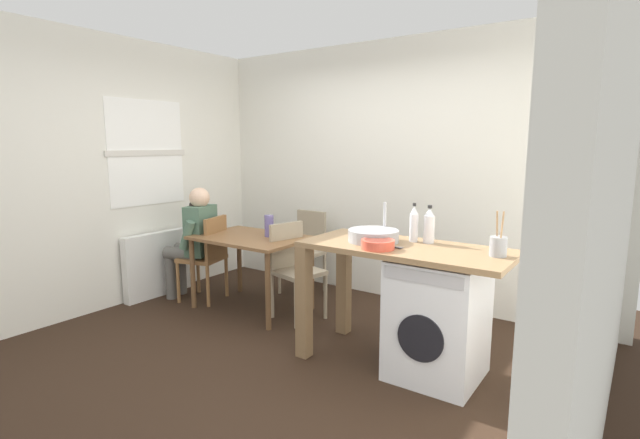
% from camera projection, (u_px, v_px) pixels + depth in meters
% --- Properties ---
extents(ground_plane, '(5.46, 5.46, 0.00)m').
position_uv_depth(ground_plane, '(285.00, 350.00, 3.78)').
color(ground_plane, black).
extents(wall_back, '(4.60, 0.10, 2.70)m').
position_uv_depth(wall_back, '(387.00, 172.00, 4.98)').
color(wall_back, silver).
rests_on(wall_back, ground_plane).
extents(wall_window_side, '(0.12, 3.80, 2.70)m').
position_uv_depth(wall_window_side, '(119.00, 173.00, 4.78)').
color(wall_window_side, silver).
rests_on(wall_window_side, ground_plane).
extents(wall_counter_side, '(0.10, 3.80, 2.70)m').
position_uv_depth(wall_counter_side, '(615.00, 204.00, 2.35)').
color(wall_counter_side, silver).
rests_on(wall_counter_side, ground_plane).
extents(radiator, '(0.10, 0.80, 0.70)m').
position_uv_depth(radiator, '(158.00, 264.00, 5.11)').
color(radiator, white).
rests_on(radiator, ground_plane).
extents(dining_table, '(1.10, 0.76, 0.74)m').
position_uv_depth(dining_table, '(251.00, 246.00, 4.66)').
color(dining_table, brown).
rests_on(dining_table, ground_plane).
extents(chair_person_seat, '(0.49, 0.49, 0.90)m').
position_uv_depth(chair_person_seat, '(208.00, 253.00, 4.92)').
color(chair_person_seat, olive).
rests_on(chair_person_seat, ground_plane).
extents(chair_opposite, '(0.48, 0.48, 0.90)m').
position_uv_depth(chair_opposite, '(293.00, 265.00, 4.46)').
color(chair_opposite, gray).
rests_on(chair_opposite, ground_plane).
extents(chair_spare_by_wall, '(0.40, 0.40, 0.90)m').
position_uv_depth(chair_spare_by_wall, '(306.00, 247.00, 5.25)').
color(chair_spare_by_wall, gray).
rests_on(chair_spare_by_wall, ground_plane).
extents(seated_person, '(0.55, 0.54, 1.20)m').
position_uv_depth(seated_person, '(194.00, 237.00, 4.95)').
color(seated_person, '#595651').
rests_on(seated_person, ground_plane).
extents(kitchen_counter, '(1.50, 0.68, 0.92)m').
position_uv_depth(kitchen_counter, '(379.00, 263.00, 3.53)').
color(kitchen_counter, olive).
rests_on(kitchen_counter, ground_plane).
extents(washing_machine, '(0.60, 0.61, 0.86)m').
position_uv_depth(washing_machine, '(438.00, 318.00, 3.31)').
color(washing_machine, silver).
rests_on(washing_machine, ground_plane).
extents(sink_basin, '(0.38, 0.38, 0.09)m').
position_uv_depth(sink_basin, '(373.00, 236.00, 3.52)').
color(sink_basin, '#9EA0A5').
rests_on(sink_basin, kitchen_counter).
extents(tap, '(0.02, 0.02, 0.28)m').
position_uv_depth(tap, '(385.00, 220.00, 3.65)').
color(tap, '#B2B2B7').
rests_on(tap, kitchen_counter).
extents(bottle_tall_green, '(0.06, 0.06, 0.29)m').
position_uv_depth(bottle_tall_green, '(414.00, 224.00, 3.50)').
color(bottle_tall_green, silver).
rests_on(bottle_tall_green, kitchen_counter).
extents(bottle_squat_brown, '(0.08, 0.08, 0.28)m').
position_uv_depth(bottle_squat_brown, '(429.00, 226.00, 3.46)').
color(bottle_squat_brown, silver).
rests_on(bottle_squat_brown, kitchen_counter).
extents(mixing_bowl, '(0.24, 0.24, 0.06)m').
position_uv_depth(mixing_bowl, '(378.00, 244.00, 3.28)').
color(mixing_bowl, '#D84C38').
rests_on(mixing_bowl, kitchen_counter).
extents(utensil_crock, '(0.11, 0.11, 0.30)m').
position_uv_depth(utensil_crock, '(498.00, 246.00, 3.05)').
color(utensil_crock, gray).
rests_on(utensil_crock, kitchen_counter).
extents(vase, '(0.09, 0.09, 0.21)m').
position_uv_depth(vase, '(269.00, 226.00, 4.62)').
color(vase, slate).
rests_on(vase, dining_table).
extents(scissors, '(0.15, 0.06, 0.01)m').
position_uv_depth(scissors, '(393.00, 247.00, 3.33)').
color(scissors, '#B2B2B7').
rests_on(scissors, kitchen_counter).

